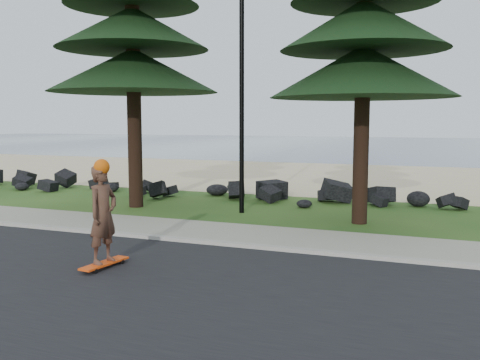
{
  "coord_description": "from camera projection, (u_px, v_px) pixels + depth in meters",
  "views": [
    {
      "loc": [
        5.64,
        -11.33,
        2.7
      ],
      "look_at": [
        1.2,
        0.0,
        1.35
      ],
      "focal_mm": 40.0,
      "sensor_mm": 36.0,
      "label": 1
    }
  ],
  "objects": [
    {
      "name": "kerb",
      "position": [
        176.0,
        239.0,
        11.99
      ],
      "size": [
        160.0,
        0.2,
        0.1
      ],
      "primitive_type": "cube",
      "color": "#A8A597",
      "rests_on": "ground"
    },
    {
      "name": "ground",
      "position": [
        193.0,
        234.0,
        12.83
      ],
      "size": [
        160.0,
        160.0,
        0.0
      ],
      "primitive_type": "plane",
      "color": "#1E4515",
      "rests_on": "ground"
    },
    {
      "name": "lamp_post",
      "position": [
        242.0,
        71.0,
        15.34
      ],
      "size": [
        0.25,
        0.14,
        8.14
      ],
      "color": "black",
      "rests_on": "ground"
    },
    {
      "name": "ocean",
      "position": [
        395.0,
        145.0,
        60.02
      ],
      "size": [
        160.0,
        58.0,
        0.01
      ],
      "primitive_type": "cube",
      "color": "#3A5170",
      "rests_on": "ground"
    },
    {
      "name": "seawall_boulders",
      "position": [
        267.0,
        201.0,
        18.01
      ],
      "size": [
        60.0,
        2.4,
        1.1
      ],
      "primitive_type": null,
      "color": "black",
      "rests_on": "ground"
    },
    {
      "name": "beach_sand",
      "position": [
        325.0,
        176.0,
        26.25
      ],
      "size": [
        160.0,
        15.0,
        0.01
      ],
      "primitive_type": "cube",
      "color": "#CBB787",
      "rests_on": "ground"
    },
    {
      "name": "sidewalk",
      "position": [
        197.0,
        231.0,
        13.01
      ],
      "size": [
        160.0,
        2.0,
        0.08
      ],
      "primitive_type": "cube",
      "color": "#A09A85",
      "rests_on": "ground"
    },
    {
      "name": "skateboarder",
      "position": [
        103.0,
        215.0,
        9.68
      ],
      "size": [
        0.5,
        1.1,
        2.0
      ],
      "rotation": [
        0.0,
        0.0,
        1.46
      ],
      "color": "#F7490E",
      "rests_on": "ground"
    },
    {
      "name": "road",
      "position": [
        70.0,
        287.0,
        8.67
      ],
      "size": [
        160.0,
        7.0,
        0.02
      ],
      "primitive_type": "cube",
      "color": "black",
      "rests_on": "ground"
    }
  ]
}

